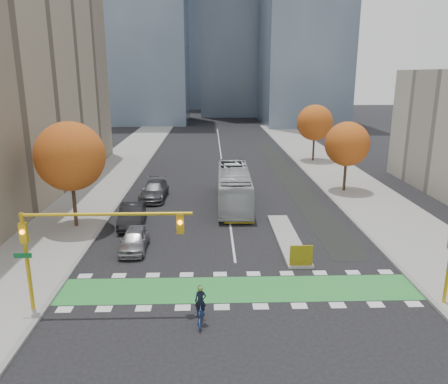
{
  "coord_description": "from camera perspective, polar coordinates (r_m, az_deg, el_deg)",
  "views": [
    {
      "loc": [
        -1.51,
        -20.44,
        11.55
      ],
      "look_at": [
        -0.53,
        11.13,
        3.0
      ],
      "focal_mm": 35.0,
      "sensor_mm": 36.0,
      "label": 1
    }
  ],
  "objects": [
    {
      "name": "tree_east_near",
      "position": [
        45.03,
        15.79,
        6.04
      ],
      "size": [
        4.4,
        4.4,
        7.08
      ],
      "color": "#332114",
      "rests_on": "ground"
    },
    {
      "name": "curb_east",
      "position": [
        43.58,
        13.6,
        -0.55
      ],
      "size": [
        0.3,
        120.0,
        0.16
      ],
      "primitive_type": "cube",
      "color": "gray",
      "rests_on": "ground"
    },
    {
      "name": "sidewalk_east",
      "position": [
        44.63,
        17.94,
        -0.5
      ],
      "size": [
        7.0,
        120.0,
        0.15
      ],
      "primitive_type": "cube",
      "color": "gray",
      "rests_on": "ground"
    },
    {
      "name": "parked_car_c",
      "position": [
        42.13,
        -9.11,
        0.2
      ],
      "size": [
        2.48,
        5.74,
        1.64
      ],
      "primitive_type": "imported",
      "rotation": [
        0.0,
        0.0,
        -0.03
      ],
      "color": "#48494D",
      "rests_on": "ground"
    },
    {
      "name": "parked_car_b",
      "position": [
        35.06,
        -11.95,
        -3.0
      ],
      "size": [
        2.03,
        5.12,
        1.66
      ],
      "primitive_type": "imported",
      "rotation": [
        0.0,
        0.0,
        0.06
      ],
      "color": "black",
      "rests_on": "ground"
    },
    {
      "name": "parked_car_a",
      "position": [
        30.28,
        -11.65,
        -6.12
      ],
      "size": [
        1.76,
        4.28,
        1.45
      ],
      "primitive_type": "imported",
      "rotation": [
        0.0,
        0.0,
        0.01
      ],
      "color": "#9C9BA0",
      "rests_on": "ground"
    },
    {
      "name": "median_island",
      "position": [
        32.07,
        8.28,
        -5.97
      ],
      "size": [
        1.6,
        10.0,
        0.16
      ],
      "primitive_type": "cube",
      "color": "gray",
      "rests_on": "ground"
    },
    {
      "name": "curb_west",
      "position": [
        42.88,
        -13.13,
        -0.78
      ],
      "size": [
        0.3,
        120.0,
        0.16
      ],
      "primitive_type": "cube",
      "color": "gray",
      "rests_on": "ground"
    },
    {
      "name": "tree_west",
      "position": [
        34.6,
        -19.46,
        4.41
      ],
      "size": [
        5.2,
        5.2,
        8.22
      ],
      "color": "#332114",
      "rests_on": "ground"
    },
    {
      "name": "bike_crossing",
      "position": [
        24.83,
        1.95,
        -12.56
      ],
      "size": [
        20.0,
        3.0,
        0.01
      ],
      "primitive_type": "cube",
      "color": "#2D8A39",
      "rests_on": "ground"
    },
    {
      "name": "ground",
      "position": [
        23.52,
        2.19,
        -14.27
      ],
      "size": [
        300.0,
        300.0,
        0.0
      ],
      "primitive_type": "plane",
      "color": "black",
      "rests_on": "ground"
    },
    {
      "name": "traffic_signal_west",
      "position": [
        22.24,
        -18.53,
        -5.42
      ],
      "size": [
        8.53,
        0.56,
        5.2
      ],
      "color": "#BF9914",
      "rests_on": "ground"
    },
    {
      "name": "bus",
      "position": [
        39.63,
        1.3,
        0.72
      ],
      "size": [
        3.06,
        12.07,
        3.35
      ],
      "primitive_type": "imported",
      "rotation": [
        0.0,
        0.0,
        -0.02
      ],
      "color": "#B8BDC0",
      "rests_on": "ground"
    },
    {
      "name": "hazard_board",
      "position": [
        27.44,
        10.05,
        -8.16
      ],
      "size": [
        1.4,
        0.12,
        1.3
      ],
      "primitive_type": "cube",
      "color": "yellow",
      "rests_on": "median_island"
    },
    {
      "name": "cyclist",
      "position": [
        21.53,
        -3.06,
        -15.28
      ],
      "size": [
        0.66,
        1.72,
        1.96
      ],
      "rotation": [
        0.0,
        0.0,
        -0.04
      ],
      "color": "navy",
      "rests_on": "ground"
    },
    {
      "name": "sidewalk_west",
      "position": [
        43.71,
        -17.63,
        -0.8
      ],
      "size": [
        7.0,
        120.0,
        0.15
      ],
      "primitive_type": "cube",
      "color": "gray",
      "rests_on": "ground"
    },
    {
      "name": "centre_line",
      "position": [
        61.55,
        -0.34,
        4.34
      ],
      "size": [
        0.15,
        70.0,
        0.01
      ],
      "primitive_type": "cube",
      "color": "silver",
      "rests_on": "ground"
    },
    {
      "name": "tree_east_far",
      "position": [
        60.42,
        11.78,
        8.84
      ],
      "size": [
        4.8,
        4.8,
        7.65
      ],
      "color": "#332114",
      "rests_on": "ground"
    },
    {
      "name": "bike_lane_paint",
      "position": [
        52.52,
        8.15,
        2.3
      ],
      "size": [
        2.5,
        50.0,
        0.01
      ],
      "primitive_type": "cube",
      "color": "black",
      "rests_on": "ground"
    }
  ]
}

